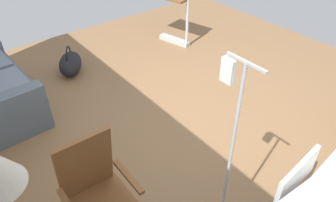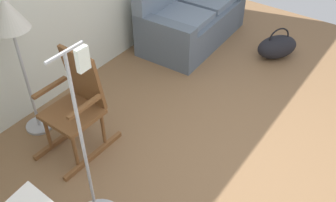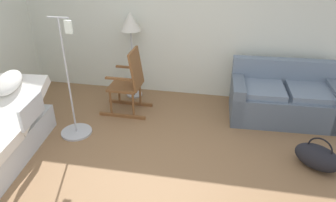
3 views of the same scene
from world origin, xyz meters
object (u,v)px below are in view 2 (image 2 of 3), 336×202
at_px(duffel_bag, 277,47).
at_px(couch, 191,19).
at_px(rocking_chair, 77,105).
at_px(floor_lamp, 10,24).

bearing_deg(duffel_bag, couch, 103.11).
distance_m(couch, duffel_bag, 1.23).
xyz_separation_m(couch, duffel_bag, (0.28, -1.19, -0.15)).
distance_m(rocking_chair, duffel_bag, 2.84).
xyz_separation_m(rocking_chair, floor_lamp, (-0.11, 0.57, 0.72)).
bearing_deg(couch, rocking_chair, -173.49).
distance_m(floor_lamp, duffel_bag, 3.32).
distance_m(couch, floor_lamp, 2.67).
bearing_deg(couch, duffel_bag, -76.89).
bearing_deg(duffel_bag, rocking_chair, 160.96).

